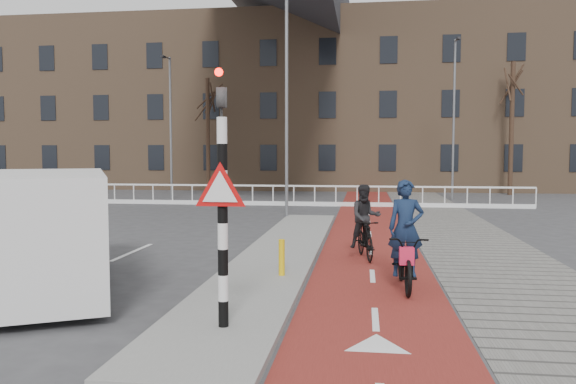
# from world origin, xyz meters

# --- Properties ---
(ground) EXTENTS (120.00, 120.00, 0.00)m
(ground) POSITION_xyz_m (0.00, 0.00, 0.00)
(ground) COLOR #38383A
(ground) RESTS_ON ground
(bike_lane) EXTENTS (2.50, 60.00, 0.01)m
(bike_lane) POSITION_xyz_m (1.50, 10.00, 0.01)
(bike_lane) COLOR maroon
(bike_lane) RESTS_ON ground
(sidewalk) EXTENTS (3.00, 60.00, 0.01)m
(sidewalk) POSITION_xyz_m (4.30, 10.00, 0.01)
(sidewalk) COLOR slate
(sidewalk) RESTS_ON ground
(curb_island) EXTENTS (1.80, 16.00, 0.12)m
(curb_island) POSITION_xyz_m (-0.70, 4.00, 0.06)
(curb_island) COLOR gray
(curb_island) RESTS_ON ground
(traffic_signal) EXTENTS (0.80, 0.80, 3.68)m
(traffic_signal) POSITION_xyz_m (-0.60, -2.02, 1.99)
(traffic_signal) COLOR black
(traffic_signal) RESTS_ON curb_island
(bollard) EXTENTS (0.12, 0.12, 0.71)m
(bollard) POSITION_xyz_m (-0.27, 1.32, 0.47)
(bollard) COLOR #E7B80C
(bollard) RESTS_ON curb_island
(cyclist_near) EXTENTS (0.75, 1.96, 2.01)m
(cyclist_near) POSITION_xyz_m (2.08, 1.00, 0.69)
(cyclist_near) COLOR black
(cyclist_near) RESTS_ON bike_lane
(cyclist_far) EXTENTS (0.84, 1.67, 1.76)m
(cyclist_far) POSITION_xyz_m (1.35, 3.86, 0.74)
(cyclist_far) COLOR black
(cyclist_far) RESTS_ON bike_lane
(van) EXTENTS (4.10, 5.40, 2.17)m
(van) POSITION_xyz_m (-4.36, -0.10, 1.14)
(van) COLOR silver
(van) RESTS_ON ground
(railing) EXTENTS (28.00, 0.10, 0.99)m
(railing) POSITION_xyz_m (-5.00, 17.00, 0.31)
(railing) COLOR silver
(railing) RESTS_ON ground
(townhouse_row) EXTENTS (46.00, 10.00, 15.90)m
(townhouse_row) POSITION_xyz_m (-3.00, 32.00, 7.81)
(townhouse_row) COLOR #7F6047
(townhouse_row) RESTS_ON ground
(tree_mid) EXTENTS (0.25, 0.25, 7.13)m
(tree_mid) POSITION_xyz_m (-8.34, 24.62, 3.56)
(tree_mid) COLOR black
(tree_mid) RESTS_ON ground
(tree_right) EXTENTS (0.27, 0.27, 7.90)m
(tree_right) POSITION_xyz_m (9.99, 25.60, 3.95)
(tree_right) COLOR black
(tree_right) RESTS_ON ground
(streetlight_near) EXTENTS (0.12, 0.12, 8.59)m
(streetlight_near) POSITION_xyz_m (-1.59, 11.59, 4.29)
(streetlight_near) COLOR slate
(streetlight_near) RESTS_ON ground
(streetlight_left) EXTENTS (0.12, 0.12, 7.69)m
(streetlight_left) POSITION_xyz_m (-9.17, 20.17, 3.84)
(streetlight_left) COLOR slate
(streetlight_left) RESTS_ON ground
(streetlight_right) EXTENTS (0.12, 0.12, 8.49)m
(streetlight_right) POSITION_xyz_m (6.02, 21.54, 4.25)
(streetlight_right) COLOR slate
(streetlight_right) RESTS_ON ground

